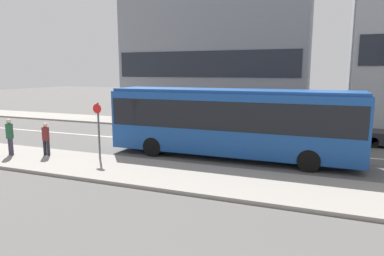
{
  "coord_description": "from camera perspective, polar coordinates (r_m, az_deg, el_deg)",
  "views": [
    {
      "loc": [
        10.6,
        -18.29,
        4.18
      ],
      "look_at": [
        4.22,
        -2.09,
        1.3
      ],
      "focal_mm": 32.0,
      "sensor_mm": 36.0,
      "label": 1
    }
  ],
  "objects": [
    {
      "name": "pedestrian_near_stop",
      "position": [
        18.87,
        -28.11,
        -0.95
      ],
      "size": [
        0.34,
        0.34,
        1.8
      ],
      "rotation": [
        0.0,
        0.0,
        -0.31
      ],
      "color": "#383347",
      "rests_on": "sidewalk_near"
    },
    {
      "name": "parked_car_0",
      "position": [
        22.09,
        24.32,
        -0.59
      ],
      "size": [
        4.16,
        1.88,
        1.44
      ],
      "color": "black",
      "rests_on": "ground_plane"
    },
    {
      "name": "pedestrian_down_pavement",
      "position": [
        18.05,
        -23.19,
        -1.39
      ],
      "size": [
        0.35,
        0.34,
        1.61
      ],
      "rotation": [
        0.0,
        0.0,
        3.25
      ],
      "color": "#23232D",
      "rests_on": "sidewalk_near"
    },
    {
      "name": "city_bus",
      "position": [
        16.61,
        6.49,
        1.52
      ],
      "size": [
        11.97,
        2.55,
        3.34
      ],
      "rotation": [
        0.0,
        0.0,
        0.05
      ],
      "color": "#194793",
      "rests_on": "ground_plane"
    },
    {
      "name": "bus_stop_sign",
      "position": [
        16.5,
        -15.33,
        0.31
      ],
      "size": [
        0.44,
        0.12,
        2.63
      ],
      "color": "#4C4C51",
      "rests_on": "sidewalk_near"
    },
    {
      "name": "ground_plane",
      "position": [
        21.55,
        -8.43,
        -1.9
      ],
      "size": [
        120.0,
        120.0,
        0.0
      ],
      "primitive_type": "plane",
      "color": "#595654"
    },
    {
      "name": "lane_centerline",
      "position": [
        21.55,
        -8.43,
        -1.89
      ],
      "size": [
        41.8,
        0.16,
        0.01
      ],
      "color": "silver",
      "rests_on": "ground_plane"
    },
    {
      "name": "sidewalk_far",
      "position": [
        27.05,
        -1.84,
        0.64
      ],
      "size": [
        44.0,
        3.5,
        0.13
      ],
      "color": "gray",
      "rests_on": "ground_plane"
    },
    {
      "name": "apartment_block_left_tower",
      "position": [
        32.82,
        3.85,
        17.34
      ],
      "size": [
        16.75,
        6.41,
        17.47
      ],
      "color": "gray",
      "rests_on": "ground_plane"
    },
    {
      "name": "sidewalk_near",
      "position": [
        16.56,
        -19.3,
        -5.54
      ],
      "size": [
        44.0,
        3.5,
        0.13
      ],
      "color": "gray",
      "rests_on": "ground_plane"
    }
  ]
}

